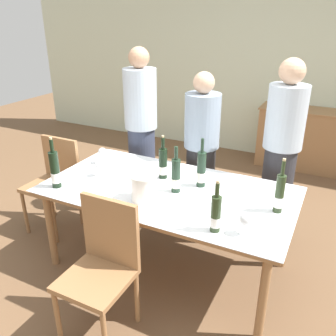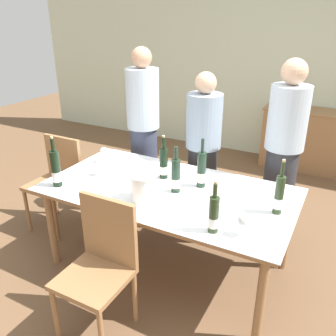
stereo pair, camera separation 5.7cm
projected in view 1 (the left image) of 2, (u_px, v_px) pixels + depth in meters
ground_plane at (168, 264)px, 3.08m from camera, size 12.00×12.00×0.00m
back_wall at (264, 59)px, 4.98m from camera, size 8.00×0.10×2.80m
sideboard_cabinet at (310, 140)px, 4.82m from camera, size 1.37×0.46×0.82m
dining_table at (168, 196)px, 2.81m from camera, size 1.95×1.04×0.73m
ice_bucket at (144, 187)px, 2.59m from camera, size 0.20×0.20×0.20m
wine_bottle_0 at (201, 170)px, 2.78m from camera, size 0.07×0.07×0.40m
wine_bottle_1 at (216, 214)px, 2.21m from camera, size 0.07×0.07×0.35m
wine_bottle_2 at (176, 176)px, 2.70m from camera, size 0.07×0.07×0.37m
wine_bottle_3 at (163, 164)px, 2.93m from camera, size 0.07×0.07×0.37m
wine_bottle_4 at (55, 170)px, 2.76m from camera, size 0.07×0.07×0.41m
wine_bottle_5 at (279, 194)px, 2.42m from camera, size 0.06×0.06×0.40m
wine_glass_0 at (98, 166)px, 2.97m from camera, size 0.07×0.07×0.14m
wine_glass_1 at (246, 220)px, 2.18m from camera, size 0.08×0.08×0.15m
wine_glass_2 at (102, 152)px, 3.22m from camera, size 0.08×0.08×0.15m
chair_left_end at (55, 177)px, 3.45m from camera, size 0.42×0.42×0.90m
chair_near_front at (103, 260)px, 2.29m from camera, size 0.42×0.42×0.93m
person_host at (141, 133)px, 3.66m from camera, size 0.33×0.33×1.71m
person_guest_left at (201, 153)px, 3.40m from camera, size 0.33×0.33×1.53m
person_guest_right at (281, 156)px, 3.12m from camera, size 0.33×0.33×1.67m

